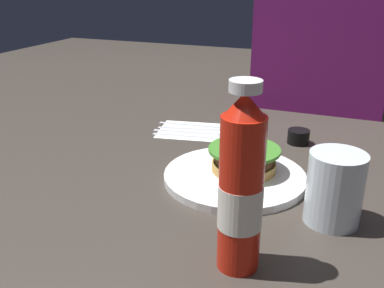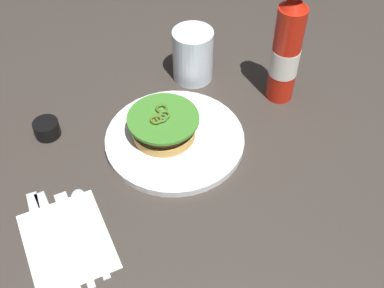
{
  "view_description": "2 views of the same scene",
  "coord_description": "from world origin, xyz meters",
  "px_view_note": "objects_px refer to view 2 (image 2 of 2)",
  "views": [
    {
      "loc": [
        0.14,
        -0.69,
        0.37
      ],
      "look_at": [
        -0.13,
        -0.01,
        0.08
      ],
      "focal_mm": 40.44,
      "sensor_mm": 36.0,
      "label": 1
    },
    {
      "loc": [
        -0.68,
        0.16,
        0.69
      ],
      "look_at": [
        -0.12,
        0.01,
        0.05
      ],
      "focal_mm": 45.36,
      "sensor_mm": 36.0,
      "label": 2
    }
  ],
  "objects_px": {
    "ketchup_bottle": "(286,51)",
    "butter_knife": "(54,230)",
    "condiment_cup": "(47,129)",
    "fork_utensil": "(72,228)",
    "dinner_plate": "(175,139)",
    "spoon_utensil": "(85,217)",
    "napkin": "(67,241)",
    "burger_sandwich": "(163,126)",
    "steak_knife": "(40,235)",
    "water_glass": "(193,55)"
  },
  "relations": [
    {
      "from": "ketchup_bottle",
      "to": "butter_knife",
      "type": "height_order",
      "value": "ketchup_bottle"
    },
    {
      "from": "condiment_cup",
      "to": "fork_utensil",
      "type": "distance_m",
      "value": 0.23
    },
    {
      "from": "dinner_plate",
      "to": "butter_knife",
      "type": "height_order",
      "value": "dinner_plate"
    },
    {
      "from": "spoon_utensil",
      "to": "napkin",
      "type": "bearing_deg",
      "value": 136.78
    },
    {
      "from": "dinner_plate",
      "to": "condiment_cup",
      "type": "distance_m",
      "value": 0.25
    },
    {
      "from": "dinner_plate",
      "to": "burger_sandwich",
      "type": "height_order",
      "value": "burger_sandwich"
    },
    {
      "from": "spoon_utensil",
      "to": "steak_knife",
      "type": "relative_size",
      "value": 0.85
    },
    {
      "from": "dinner_plate",
      "to": "water_glass",
      "type": "distance_m",
      "value": 0.21
    },
    {
      "from": "dinner_plate",
      "to": "burger_sandwich",
      "type": "bearing_deg",
      "value": 57.7
    },
    {
      "from": "water_glass",
      "to": "spoon_utensil",
      "type": "bearing_deg",
      "value": 139.64
    },
    {
      "from": "butter_knife",
      "to": "steak_knife",
      "type": "bearing_deg",
      "value": 98.58
    },
    {
      "from": "dinner_plate",
      "to": "condiment_cup",
      "type": "bearing_deg",
      "value": 70.85
    },
    {
      "from": "condiment_cup",
      "to": "butter_knife",
      "type": "distance_m",
      "value": 0.23
    },
    {
      "from": "napkin",
      "to": "spoon_utensil",
      "type": "distance_m",
      "value": 0.05
    },
    {
      "from": "burger_sandwich",
      "to": "butter_knife",
      "type": "relative_size",
      "value": 0.66
    },
    {
      "from": "burger_sandwich",
      "to": "spoon_utensil",
      "type": "bearing_deg",
      "value": 131.17
    },
    {
      "from": "ketchup_bottle",
      "to": "fork_utensil",
      "type": "xyz_separation_m",
      "value": [
        -0.23,
        0.46,
        -0.11
      ]
    },
    {
      "from": "napkin",
      "to": "steak_knife",
      "type": "relative_size",
      "value": 0.76
    },
    {
      "from": "ketchup_bottle",
      "to": "butter_knife",
      "type": "xyz_separation_m",
      "value": [
        -0.22,
        0.48,
        -0.11
      ]
    },
    {
      "from": "dinner_plate",
      "to": "ketchup_bottle",
      "type": "distance_m",
      "value": 0.28
    },
    {
      "from": "steak_knife",
      "to": "dinner_plate",
      "type": "bearing_deg",
      "value": -59.99
    },
    {
      "from": "dinner_plate",
      "to": "spoon_utensil",
      "type": "distance_m",
      "value": 0.23
    },
    {
      "from": "dinner_plate",
      "to": "water_glass",
      "type": "xyz_separation_m",
      "value": [
        0.18,
        -0.08,
        0.05
      ]
    },
    {
      "from": "fork_utensil",
      "to": "ketchup_bottle",
      "type": "bearing_deg",
      "value": -63.58
    },
    {
      "from": "dinner_plate",
      "to": "spoon_utensil",
      "type": "relative_size",
      "value": 1.43
    },
    {
      "from": "water_glass",
      "to": "fork_utensil",
      "type": "distance_m",
      "value": 0.45
    },
    {
      "from": "napkin",
      "to": "butter_knife",
      "type": "xyz_separation_m",
      "value": [
        0.02,
        0.02,
        0.0
      ]
    },
    {
      "from": "fork_utensil",
      "to": "butter_knife",
      "type": "height_order",
      "value": "same"
    },
    {
      "from": "dinner_plate",
      "to": "burger_sandwich",
      "type": "xyz_separation_m",
      "value": [
        0.01,
        0.02,
        0.03
      ]
    },
    {
      "from": "dinner_plate",
      "to": "water_glass",
      "type": "height_order",
      "value": "water_glass"
    },
    {
      "from": "water_glass",
      "to": "fork_utensil",
      "type": "bearing_deg",
      "value": 138.48
    },
    {
      "from": "condiment_cup",
      "to": "spoon_utensil",
      "type": "xyz_separation_m",
      "value": [
        -0.22,
        -0.05,
        -0.01
      ]
    },
    {
      "from": "ketchup_bottle",
      "to": "condiment_cup",
      "type": "xyz_separation_m",
      "value": [
        0.01,
        0.48,
        -0.1
      ]
    },
    {
      "from": "spoon_utensil",
      "to": "butter_knife",
      "type": "xyz_separation_m",
      "value": [
        -0.01,
        0.05,
        0.0
      ]
    },
    {
      "from": "ketchup_bottle",
      "to": "spoon_utensil",
      "type": "relative_size",
      "value": 1.35
    },
    {
      "from": "spoon_utensil",
      "to": "condiment_cup",
      "type": "bearing_deg",
      "value": 12.87
    },
    {
      "from": "ketchup_bottle",
      "to": "fork_utensil",
      "type": "bearing_deg",
      "value": 116.42
    },
    {
      "from": "butter_knife",
      "to": "steak_knife",
      "type": "distance_m",
      "value": 0.02
    },
    {
      "from": "spoon_utensil",
      "to": "steak_knife",
      "type": "xyz_separation_m",
      "value": [
        -0.02,
        0.08,
        0.0
      ]
    },
    {
      "from": "burger_sandwich",
      "to": "spoon_utensil",
      "type": "xyz_separation_m",
      "value": [
        -0.15,
        0.17,
        -0.03
      ]
    },
    {
      "from": "dinner_plate",
      "to": "steak_knife",
      "type": "height_order",
      "value": "dinner_plate"
    },
    {
      "from": "dinner_plate",
      "to": "steak_knife",
      "type": "distance_m",
      "value": 0.3
    },
    {
      "from": "fork_utensil",
      "to": "steak_knife",
      "type": "relative_size",
      "value": 0.89
    },
    {
      "from": "water_glass",
      "to": "condiment_cup",
      "type": "xyz_separation_m",
      "value": [
        -0.1,
        0.32,
        -0.04
      ]
    },
    {
      "from": "dinner_plate",
      "to": "condiment_cup",
      "type": "height_order",
      "value": "condiment_cup"
    },
    {
      "from": "napkin",
      "to": "fork_utensil",
      "type": "distance_m",
      "value": 0.02
    },
    {
      "from": "water_glass",
      "to": "butter_knife",
      "type": "bearing_deg",
      "value": 135.66
    },
    {
      "from": "burger_sandwich",
      "to": "fork_utensil",
      "type": "relative_size",
      "value": 0.69
    },
    {
      "from": "ketchup_bottle",
      "to": "napkin",
      "type": "xyz_separation_m",
      "value": [
        -0.25,
        0.46,
        -0.11
      ]
    },
    {
      "from": "butter_knife",
      "to": "water_glass",
      "type": "bearing_deg",
      "value": -44.34
    }
  ]
}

